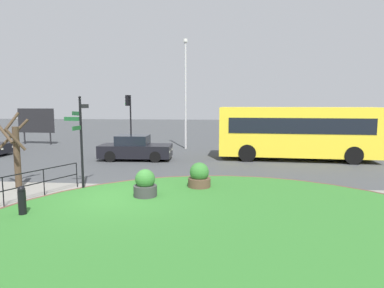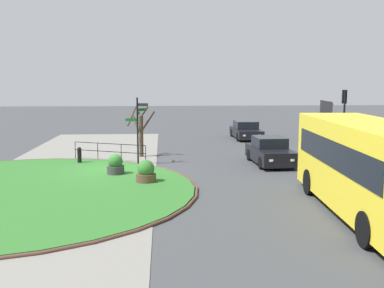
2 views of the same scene
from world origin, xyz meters
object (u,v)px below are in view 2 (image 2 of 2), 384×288
Objects in this scene: bollard_foreground at (79,155)px; billboard_left at (326,115)px; planter_near_signpost at (146,173)px; signpost_directional at (138,126)px; planter_kerbside at (116,166)px; street_tree_bare at (141,131)px; car_near_lane at (270,152)px; bus_yellow at (369,166)px; traffic_light_near at (344,108)px; car_far_lane at (246,130)px.

bollard_foreground is 0.29× the size of billboard_left.
planter_near_signpost reaches higher than bollard_foreground.
planter_near_signpost is at bearing -38.13° from billboard_left.
planter_kerbside is at bearing -19.09° from signpost_directional.
car_near_lane is at bearing 67.81° from street_tree_bare.
bus_yellow is 20.54m from billboard_left.
signpost_directional is at bearing -172.97° from planter_near_signpost.
bus_yellow is at bearing 32.82° from street_tree_bare.
billboard_left is 3.10× the size of planter_kerbside.
bollard_foreground is at bearing -97.46° from signpost_directional.
billboard_left is (-10.13, 6.82, 1.23)m from car_near_lane.
billboard_left is 19.71m from planter_near_signpost.
signpost_directional reaches higher than billboard_left.
street_tree_bare is (-1.18, -11.75, -1.36)m from traffic_light_near.
bollard_foreground is at bearing -54.78° from street_tree_bare.
car_far_lane reaches higher than bollard_foreground.
bus_yellow is 2.32× the size of traffic_light_near.
street_tree_bare is (-2.68, 0.03, -0.59)m from signpost_directional.
planter_near_signpost is at bearing 39.88° from planter_kerbside.
bollard_foreground is at bearing -95.58° from car_near_lane.
bollard_foreground is 0.21× the size of car_far_lane.
bollard_foreground is 6.18m from planter_near_signpost.
car_far_lane is (-10.91, 0.73, -0.03)m from car_near_lane.
signpost_directional is 4.83m from planter_near_signpost.
planter_near_signpost reaches higher than planter_kerbside.
billboard_left is at bearing 117.60° from street_tree_bare.
bollard_foreground is 0.10× the size of bus_yellow.
street_tree_bare reaches higher than car_far_lane.
planter_kerbside is at bearing -140.12° from planter_near_signpost.
signpost_directional is 7.23m from car_near_lane.
car_far_lane is (-20.47, -0.24, -1.04)m from bus_yellow.
car_far_lane is at bearing 37.69° from traffic_light_near.
bollard_foreground is at bearing -144.42° from planter_kerbside.
planter_near_signpost is 7.28m from street_tree_bare.
traffic_light_near reaches higher than planter_kerbside.
signpost_directional is at bearing 160.91° from planter_kerbside.
car_near_lane reaches higher than planter_near_signpost.
traffic_light_near reaches higher than bus_yellow.
bus_yellow reaches higher than car_near_lane.
planter_near_signpost is (-5.25, -7.49, -1.20)m from bus_yellow.
billboard_left is 3.09× the size of planter_near_signpost.
bollard_foreground is 15.19m from traffic_light_near.
signpost_directional is 3.60m from bollard_foreground.
planter_kerbside is (2.72, -0.94, -1.64)m from signpost_directional.
billboard_left reaches higher than planter_near_signpost.
car_far_lane is at bearing 146.93° from planter_kerbside.
bus_yellow is 11.92m from traffic_light_near.
car_far_lane is 11.22m from street_tree_bare.
car_near_lane is 4.05× the size of planter_near_signpost.
planter_near_signpost is 1.00× the size of planter_kerbside.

